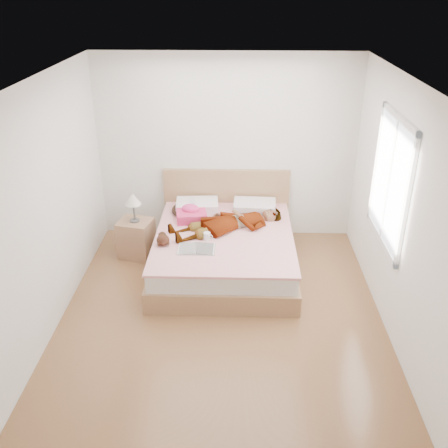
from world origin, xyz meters
The scene contains 11 objects.
ground centered at (0.00, 0.00, 0.00)m, with size 4.00×4.00×0.00m, color #55341A.
woman centered at (0.06, 1.15, 0.62)m, with size 0.59×1.57×0.22m, color silver.
hair centered at (-0.51, 1.60, 0.55)m, with size 0.47×0.58×0.09m, color black.
phone centered at (-0.44, 1.55, 0.70)m, with size 0.05×0.10×0.01m, color silver.
room_shell centered at (1.77, 0.30, 1.50)m, with size 4.00×4.00×4.00m.
bed centered at (0.00, 1.04, 0.28)m, with size 1.80×2.08×1.00m.
towel centered at (-0.45, 1.34, 0.59)m, with size 0.44×0.37×0.21m.
magazine centered at (-0.32, 0.53, 0.52)m, with size 0.45×0.29×0.03m.
coffee_mug centered at (-0.21, 0.78, 0.56)m, with size 0.13×0.11×0.10m.
plush_toy centered at (-0.74, 0.65, 0.58)m, with size 0.19×0.26×0.13m.
nightstand centered at (-1.20, 1.26, 0.30)m, with size 0.50×0.47×0.92m.
Camera 1 is at (0.17, -4.67, 3.44)m, focal length 40.00 mm.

